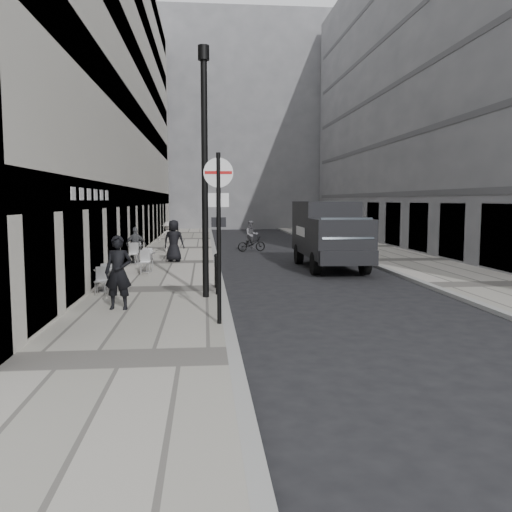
{
  "coord_description": "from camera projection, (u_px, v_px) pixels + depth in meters",
  "views": [
    {
      "loc": [
        -0.51,
        -6.87,
        2.91
      ],
      "look_at": [
        0.88,
        7.81,
        1.4
      ],
      "focal_mm": 38.0,
      "sensor_mm": 36.0,
      "label": 1
    }
  ],
  "objects": [
    {
      "name": "cyclist",
      "position": [
        251.0,
        239.0,
        31.12
      ],
      "size": [
        1.73,
        0.96,
        1.77
      ],
      "rotation": [
        0.0,
        0.0,
        0.25
      ],
      "color": "black",
      "rests_on": "ground"
    },
    {
      "name": "bollard_far",
      "position": [
        217.0,
        272.0,
        17.38
      ],
      "size": [
        0.14,
        0.14,
        1.03
      ],
      "primitive_type": "cylinder",
      "color": "black",
      "rests_on": "sidewalk"
    },
    {
      "name": "building_left",
      "position": [
        104.0,
        90.0,
        29.94
      ],
      "size": [
        4.0,
        45.0,
        18.0
      ],
      "primitive_type": "cube",
      "color": "beige",
      "rests_on": "ground"
    },
    {
      "name": "pedestrian_b",
      "position": [
        168.0,
        237.0,
        29.37
      ],
      "size": [
        1.09,
        0.66,
        1.66
      ],
      "primitive_type": "imported",
      "rotation": [
        0.0,
        0.0,
        3.1
      ],
      "color": "#A9A39C",
      "rests_on": "sidewalk"
    },
    {
      "name": "cafe_table_far",
      "position": [
        135.0,
        253.0,
        24.08
      ],
      "size": [
        0.75,
        1.69,
        0.96
      ],
      "color": "silver",
      "rests_on": "sidewalk"
    },
    {
      "name": "building_right",
      "position": [
        452.0,
        79.0,
        31.71
      ],
      "size": [
        6.0,
        45.0,
        20.0
      ],
      "primitive_type": "cube",
      "color": "gray",
      "rests_on": "ground"
    },
    {
      "name": "lamppost",
      "position": [
        205.0,
        160.0,
        15.35
      ],
      "size": [
        0.32,
        0.32,
        7.09
      ],
      "color": "black",
      "rests_on": "sidewalk"
    },
    {
      "name": "sidewalk",
      "position": [
        173.0,
        263.0,
        24.78
      ],
      "size": [
        4.0,
        60.0,
        0.12
      ],
      "primitive_type": "cube",
      "color": "#ACA59B",
      "rests_on": "ground"
    },
    {
      "name": "building_far",
      "position": [
        222.0,
        129.0,
        61.63
      ],
      "size": [
        24.0,
        16.0,
        22.0
      ],
      "primitive_type": "cube",
      "color": "gray",
      "rests_on": "ground"
    },
    {
      "name": "pedestrian_c",
      "position": [
        174.0,
        241.0,
        24.78
      ],
      "size": [
        1.06,
        0.81,
        1.92
      ],
      "primitive_type": "imported",
      "rotation": [
        0.0,
        0.0,
        2.91
      ],
      "color": "black",
      "rests_on": "sidewalk"
    },
    {
      "name": "ground",
      "position": [
        245.0,
        422.0,
        7.15
      ],
      "size": [
        120.0,
        120.0,
        0.0
      ],
      "primitive_type": "plane",
      "color": "black",
      "rests_on": "ground"
    },
    {
      "name": "bollard_near",
      "position": [
        217.0,
        281.0,
        16.13
      ],
      "size": [
        0.11,
        0.11,
        0.83
      ],
      "primitive_type": "cylinder",
      "color": "black",
      "rests_on": "sidewalk"
    },
    {
      "name": "panel_van",
      "position": [
        329.0,
        231.0,
        23.29
      ],
      "size": [
        2.31,
        6.13,
        2.88
      ],
      "rotation": [
        0.0,
        0.0,
        -0.0
      ],
      "color": "black",
      "rests_on": "ground"
    },
    {
      "name": "far_sidewalk",
      "position": [
        405.0,
        261.0,
        25.82
      ],
      "size": [
        4.0,
        60.0,
        0.12
      ],
      "primitive_type": "cube",
      "color": "#ACA59B",
      "rests_on": "ground"
    },
    {
      "name": "cafe_table_mid",
      "position": [
        147.0,
        260.0,
        21.24
      ],
      "size": [
        0.7,
        1.58,
        0.9
      ],
      "color": "silver",
      "rests_on": "sidewalk"
    },
    {
      "name": "sign_post",
      "position": [
        219.0,
        215.0,
        12.1
      ],
      "size": [
        0.66,
        0.11,
        3.85
      ],
      "rotation": [
        0.0,
        0.0,
        -0.06
      ],
      "color": "black",
      "rests_on": "sidewalk"
    },
    {
      "name": "walking_man",
      "position": [
        118.0,
        272.0,
        13.88
      ],
      "size": [
        0.75,
        0.54,
        1.91
      ],
      "primitive_type": "imported",
      "rotation": [
        0.0,
        0.0,
        -0.13
      ],
      "color": "black",
      "rests_on": "sidewalk"
    },
    {
      "name": "cafe_table_near",
      "position": [
        104.0,
        278.0,
        16.61
      ],
      "size": [
        0.64,
        1.44,
        0.82
      ],
      "color": "#ACACAE",
      "rests_on": "sidewalk"
    },
    {
      "name": "pedestrian_a",
      "position": [
        136.0,
        245.0,
        24.21
      ],
      "size": [
        1.02,
        0.65,
        1.61
      ],
      "primitive_type": "imported",
      "rotation": [
        0.0,
        0.0,
        3.43
      ],
      "color": "#4E4F53",
      "rests_on": "sidewalk"
    }
  ]
}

